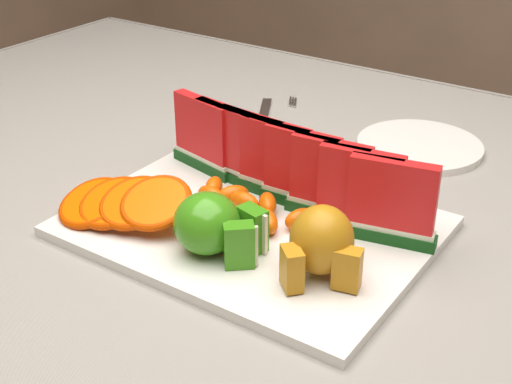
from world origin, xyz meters
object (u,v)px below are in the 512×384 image
object	(u,v)px
apple_cluster	(214,225)
fork	(266,117)
pear_cluster	(321,243)
side_plate	(419,146)
platter	(252,226)

from	to	relation	value
apple_cluster	fork	world-z (taller)	apple_cluster
pear_cluster	side_plate	xyz separation A→B (m)	(-0.05, 0.37, -0.05)
side_plate	fork	bearing A→B (deg)	-173.83
side_plate	fork	world-z (taller)	side_plate
apple_cluster	pear_cluster	world-z (taller)	pear_cluster
side_plate	apple_cluster	bearing A→B (deg)	-99.97
apple_cluster	fork	xyz separation A→B (m)	(-0.18, 0.37, -0.04)
platter	apple_cluster	world-z (taller)	apple_cluster
platter	pear_cluster	distance (m)	0.14
platter	fork	distance (m)	0.34
platter	side_plate	world-z (taller)	platter
platter	apple_cluster	distance (m)	0.08
side_plate	pear_cluster	bearing A→B (deg)	-82.94
apple_cluster	pear_cluster	distance (m)	0.12
fork	apple_cluster	bearing A→B (deg)	-64.41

